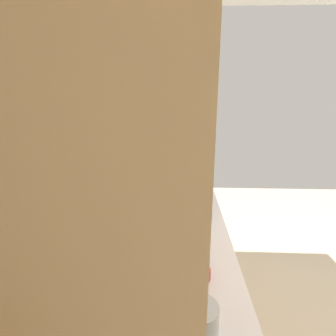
# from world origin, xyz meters

# --- Properties ---
(ground_plane) EXTENTS (6.44, 6.44, 0.00)m
(ground_plane) POSITION_xyz_m (0.00, 0.00, 0.00)
(ground_plane) COLOR beige
(wall_back) EXTENTS (4.14, 0.12, 2.83)m
(wall_back) POSITION_xyz_m (0.00, 1.51, 1.42)
(wall_back) COLOR beige
(wall_back) RESTS_ON ground_plane
(counter_run) EXTENTS (3.25, 0.64, 0.91)m
(counter_run) POSITION_xyz_m (-0.38, 1.15, 0.46)
(counter_run) COLOR beige
(counter_run) RESTS_ON ground_plane
(upper_cabinets) EXTENTS (2.19, 0.34, 0.70)m
(upper_cabinets) POSITION_xyz_m (-0.38, 1.28, 1.83)
(upper_cabinets) COLOR beige
(oven_range) EXTENTS (0.69, 0.64, 1.09)m
(oven_range) POSITION_xyz_m (1.58, 1.14, 0.47)
(oven_range) COLOR #B7BABF
(oven_range) RESTS_ON ground_plane
(microwave) EXTENTS (0.47, 0.39, 0.27)m
(microwave) POSITION_xyz_m (0.28, 1.17, 1.05)
(microwave) COLOR #B7BABF
(microwave) RESTS_ON counter_run
(bowl) EXTENTS (0.17, 0.17, 0.04)m
(bowl) POSITION_xyz_m (-0.61, 1.08, 0.94)
(bowl) COLOR #D84C47
(bowl) RESTS_ON counter_run
(kettle) EXTENTS (0.21, 0.15, 0.17)m
(kettle) POSITION_xyz_m (-0.96, 1.08, 0.99)
(kettle) COLOR #B7BABF
(kettle) RESTS_ON counter_run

